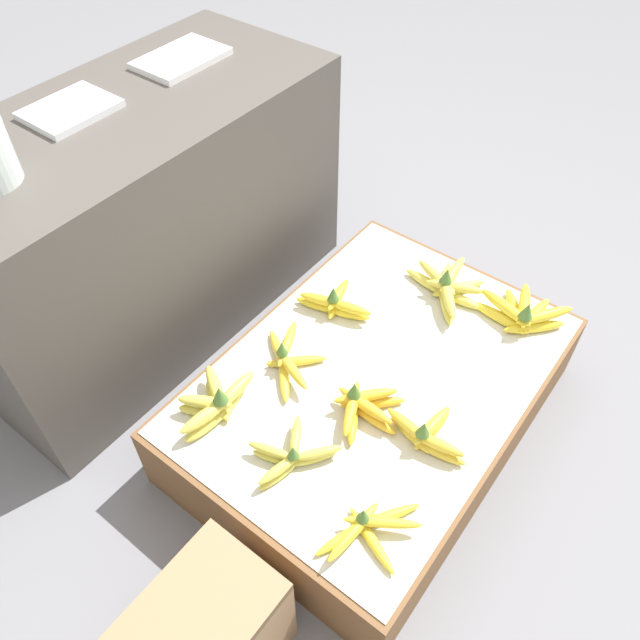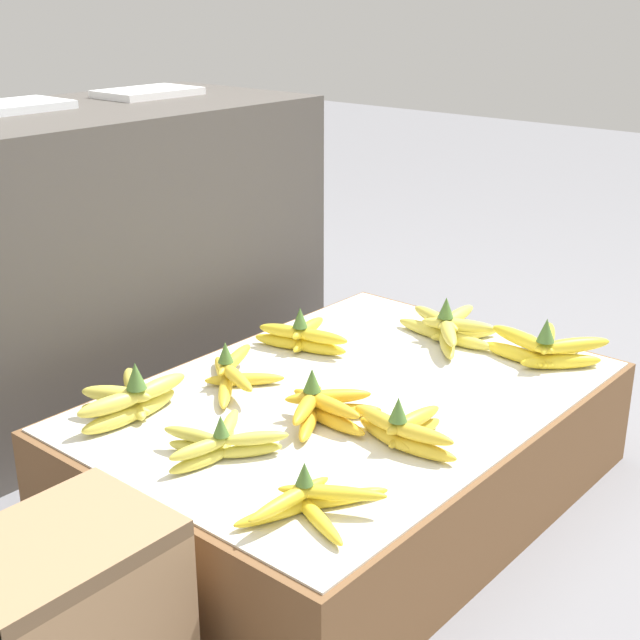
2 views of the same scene
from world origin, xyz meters
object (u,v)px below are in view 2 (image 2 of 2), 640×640
banana_bunch_middle_midleft (323,407)px  banana_bunch_back_midright (303,336)px  banana_bunch_front_left (312,501)px  banana_bunch_middle_left (219,442)px  banana_bunch_front_right (545,348)px  banana_bunch_back_midleft (232,374)px  foam_tray_white (148,92)px  banana_bunch_middle_right (449,329)px  wooden_crate (67,630)px  banana_bunch_back_left (130,399)px  banana_bunch_front_midleft (404,430)px

banana_bunch_middle_midleft → banana_bunch_back_midright: size_ratio=0.91×
banana_bunch_front_left → banana_bunch_middle_left: same height
banana_bunch_front_right → banana_bunch_back_midleft: size_ratio=1.11×
foam_tray_white → banana_bunch_front_right: bearing=-82.8°
banana_bunch_front_left → banana_bunch_middle_left: 0.24m
banana_bunch_front_left → banana_bunch_back_midleft: size_ratio=1.06×
banana_bunch_middle_midleft → banana_bunch_middle_left: bearing=165.3°
banana_bunch_front_left → banana_bunch_middle_right: 0.75m
wooden_crate → banana_bunch_back_left: 0.50m
banana_bunch_front_right → banana_bunch_back_midleft: 0.65m
wooden_crate → banana_bunch_middle_left: 0.39m
banana_bunch_front_midleft → banana_bunch_front_right: size_ratio=0.89×
banana_bunch_back_midright → banana_bunch_front_left: bearing=-137.4°
wooden_crate → banana_bunch_middle_midleft: (0.58, 0.03, 0.11)m
banana_bunch_middle_right → foam_tray_white: bearing=97.0°
banana_bunch_front_right → banana_bunch_back_midleft: bearing=141.0°
wooden_crate → banana_bunch_back_midleft: (0.58, 0.27, 0.10)m
banana_bunch_front_left → banana_bunch_front_right: size_ratio=0.96×
banana_bunch_front_right → banana_bunch_back_midright: size_ratio=1.10×
wooden_crate → banana_bunch_middle_right: (1.06, 0.08, 0.11)m
banana_bunch_back_left → banana_bunch_middle_midleft: bearing=-53.5°
banana_bunch_front_right → banana_bunch_back_midright: banana_bunch_front_right is taller
banana_bunch_front_midleft → banana_bunch_middle_right: banana_bunch_middle_right is taller
banana_bunch_back_midright → foam_tray_white: (0.14, 0.64, 0.45)m
wooden_crate → banana_bunch_front_left: size_ratio=1.29×
banana_bunch_back_midleft → foam_tray_white: (0.37, 0.66, 0.46)m
banana_bunch_back_midleft → banana_bunch_back_midright: (0.23, 0.02, 0.00)m
wooden_crate → banana_bunch_front_midleft: size_ratio=1.38×
wooden_crate → banana_bunch_back_midright: banana_bunch_back_midright is taller
banana_bunch_back_midright → banana_bunch_middle_left: bearing=-155.3°
wooden_crate → foam_tray_white: foam_tray_white is taller
wooden_crate → banana_bunch_back_midleft: 0.65m
banana_bunch_middle_right → banana_bunch_front_left: bearing=-162.8°
banana_bunch_back_left → banana_bunch_front_midleft: bearing=-62.2°
banana_bunch_front_right → banana_bunch_middle_left: 0.75m
banana_bunch_middle_midleft → banana_bunch_middle_right: (0.48, 0.04, -0.00)m
wooden_crate → banana_bunch_front_left: bearing=-23.5°
banana_bunch_middle_midleft → foam_tray_white: (0.37, 0.90, 0.45)m
banana_bunch_middle_left → banana_bunch_front_left: bearing=-98.4°
banana_bunch_middle_right → banana_bunch_back_midright: size_ratio=1.13×
wooden_crate → banana_bunch_middle_left: (0.37, 0.09, 0.10)m
banana_bunch_middle_midleft → banana_bunch_front_midleft: bearing=-81.1°
wooden_crate → banana_bunch_back_midleft: bearing=25.0°
banana_bunch_back_midleft → banana_bunch_front_left: bearing=-120.2°
banana_bunch_front_midleft → banana_bunch_middle_midleft: bearing=98.9°
banana_bunch_front_left → banana_bunch_front_midleft: bearing=4.2°
banana_bunch_middle_left → banana_bunch_back_left: banana_bunch_back_left is taller
banana_bunch_front_right → banana_bunch_back_left: (-0.72, 0.46, 0.00)m
banana_bunch_front_midleft → banana_bunch_back_midright: 0.47m
banana_bunch_front_midleft → banana_bunch_middle_left: banana_bunch_front_midleft is taller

